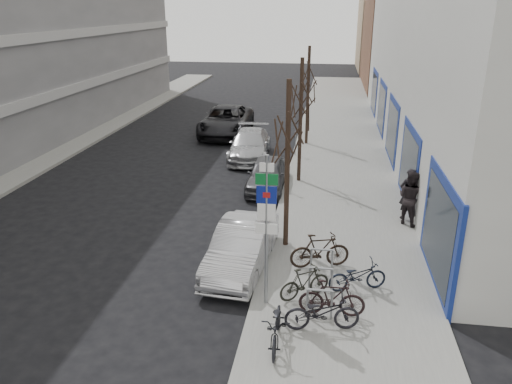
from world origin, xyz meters
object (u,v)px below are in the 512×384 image
(parked_car_back, at_px, (250,145))
(lane_car, at_px, (226,121))
(meter_mid, at_px, (286,174))
(pedestrian_far, at_px, (410,197))
(tree_far, at_px, (309,72))
(tree_mid, at_px, (301,92))
(bike_far_inner, at_px, (320,250))
(parked_car_front, at_px, (241,247))
(bike_near_right, at_px, (332,298))
(tree_near, at_px, (288,126))
(bike_far_curb, at_px, (322,309))
(pedestrian_near, at_px, (409,194))
(bike_mid_curb, at_px, (358,273))
(bike_mid_inner, at_px, (305,282))
(bike_near_left, at_px, (277,324))
(highway_sign_pole, at_px, (266,223))
(parked_car_mid, at_px, (267,174))
(bike_rack, at_px, (321,278))
(meter_front, at_px, (270,228))
(meter_back, at_px, (295,141))

(parked_car_back, relative_size, lane_car, 0.80)
(meter_mid, xyz_separation_m, pedestrian_far, (4.65, -2.69, 0.23))
(tree_far, height_order, lane_car, tree_far)
(tree_mid, height_order, bike_far_inner, tree_mid)
(bike_far_inner, bearing_deg, tree_mid, -8.18)
(parked_car_front, bearing_deg, bike_near_right, -35.89)
(tree_near, xyz_separation_m, pedestrian_far, (4.20, 2.31, -2.96))
(bike_far_curb, relative_size, pedestrian_near, 0.94)
(bike_mid_curb, relative_size, parked_car_front, 0.38)
(meter_mid, distance_m, bike_far_inner, 6.56)
(bike_mid_curb, bearing_deg, tree_near, 23.06)
(lane_car, bearing_deg, bike_mid_inner, -73.84)
(parked_car_front, bearing_deg, pedestrian_far, 40.03)
(bike_near_left, relative_size, bike_mid_inner, 1.18)
(highway_sign_pole, height_order, parked_car_front, highway_sign_pole)
(parked_car_mid, bearing_deg, pedestrian_near, -26.52)
(tree_mid, bearing_deg, bike_mid_inner, -85.33)
(bike_rack, xyz_separation_m, bike_far_inner, (-0.07, 1.54, 0.04))
(meter_mid, xyz_separation_m, bike_mid_inner, (1.23, -8.10, -0.31))
(bike_near_right, distance_m, pedestrian_far, 6.72)
(tree_mid, relative_size, meter_front, 4.33)
(bike_far_curb, distance_m, parked_car_mid, 10.37)
(meter_mid, distance_m, meter_back, 5.50)
(bike_near_right, distance_m, bike_far_curb, 0.66)
(parked_car_mid, bearing_deg, meter_mid, -33.73)
(meter_front, distance_m, bike_mid_inner, 2.89)
(highway_sign_pole, height_order, meter_back, highway_sign_pole)
(parked_car_back, height_order, pedestrian_near, pedestrian_near)
(bike_far_curb, height_order, pedestrian_near, pedestrian_near)
(highway_sign_pole, relative_size, parked_car_front, 0.98)
(parked_car_mid, height_order, lane_car, lane_car)
(parked_car_mid, relative_size, pedestrian_far, 1.96)
(tree_far, xyz_separation_m, lane_car, (-5.04, 1.97, -3.25))
(lane_car, bearing_deg, bike_near_right, -72.51)
(bike_rack, relative_size, pedestrian_near, 1.18)
(parked_car_mid, bearing_deg, bike_mid_curb, -66.05)
(bike_far_curb, distance_m, parked_car_front, 3.84)
(bike_near_left, relative_size, bike_mid_curb, 1.09)
(tree_far, xyz_separation_m, meter_back, (-0.45, -2.50, -3.19))
(tree_near, relative_size, tree_mid, 1.00)
(bike_far_inner, bearing_deg, bike_near_right, 172.15)
(meter_mid, bearing_deg, parked_car_mid, 145.78)
(parked_car_back, bearing_deg, bike_mid_curb, -72.02)
(tree_mid, height_order, parked_car_mid, tree_mid)
(meter_front, distance_m, lane_car, 16.13)
(bike_mid_inner, relative_size, lane_car, 0.25)
(bike_far_inner, height_order, pedestrian_near, pedestrian_near)
(bike_mid_curb, xyz_separation_m, parked_car_back, (-4.99, 12.61, 0.06))
(bike_near_left, relative_size, pedestrian_near, 0.93)
(parked_car_back, bearing_deg, bike_mid_inner, -78.44)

